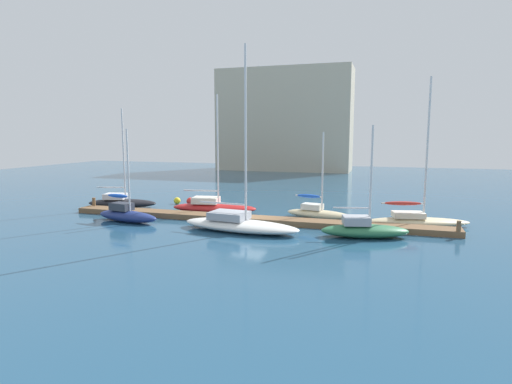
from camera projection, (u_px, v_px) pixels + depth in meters
name	position (u px, v px, depth m)	size (l,w,h in m)	color
ground_plane	(248.00, 222.00, 31.26)	(120.00, 120.00, 0.00)	navy
dock_pier	(248.00, 219.00, 31.24)	(29.34, 1.61, 0.41)	brown
dock_piling_near_end	(94.00, 204.00, 36.03)	(0.28, 0.28, 1.09)	brown
dock_piling_far_end	(459.00, 229.00, 26.35)	(0.28, 0.28, 1.09)	brown
sailboat_0	(121.00, 202.00, 37.47)	(6.46, 3.32, 8.76)	black
sailboat_1	(126.00, 214.00, 31.28)	(5.57, 2.34, 6.90)	navy
sailboat_2	(213.00, 206.00, 34.91)	(7.38, 3.07, 9.73)	#B21E1E
sailboat_3	(239.00, 223.00, 28.18)	(8.62, 3.56, 12.22)	white
sailboat_4	(318.00, 212.00, 32.53)	(5.39, 2.47, 6.69)	beige
sailboat_5	(364.00, 229.00, 26.48)	(5.80, 3.10, 7.07)	#2D7047
sailboat_6	(417.00, 219.00, 29.74)	(7.36, 3.39, 10.43)	beige
mooring_buoy_red	(190.00, 201.00, 38.88)	(0.68, 0.68, 0.68)	red
mooring_buoy_yellow	(177.00, 201.00, 39.31)	(0.64, 0.64, 0.64)	yellow
harbor_building_distant	(284.00, 120.00, 76.10)	(24.13, 8.08, 18.25)	#BCB299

